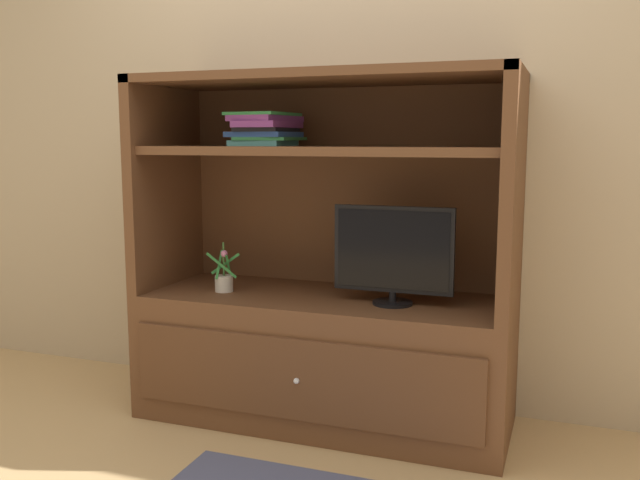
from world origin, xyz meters
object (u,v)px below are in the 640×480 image
media_console (325,314)px  tv_monitor (393,253)px  potted_plant (224,281)px  magazine_stack (266,129)px

media_console → tv_monitor: bearing=-11.1°
potted_plant → tv_monitor: bearing=1.5°
media_console → potted_plant: bearing=-169.6°
tv_monitor → magazine_stack: 0.77m
tv_monitor → magazine_stack: bearing=174.8°
potted_plant → magazine_stack: bearing=22.1°
media_console → potted_plant: size_ratio=7.27×
tv_monitor → magazine_stack: magazine_stack is taller
potted_plant → media_console: bearing=10.4°
media_console → magazine_stack: size_ratio=4.80×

